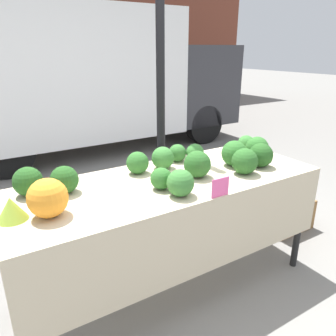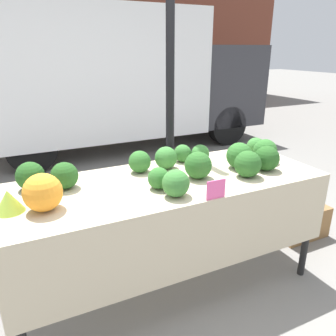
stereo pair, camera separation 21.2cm
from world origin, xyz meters
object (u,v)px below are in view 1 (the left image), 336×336
parked_truck (88,77)px  produce_crate (287,215)px  price_sign (220,187)px  orange_cauliflower (48,198)px

parked_truck → produce_crate: bearing=-80.1°
price_sign → produce_crate: (1.28, 0.47, -0.76)m
orange_cauliflower → produce_crate: 2.33m
orange_cauliflower → produce_crate: size_ratio=0.44×
parked_truck → produce_crate: size_ratio=10.39×
orange_cauliflower → price_sign: 0.94m
orange_cauliflower → price_sign: bearing=-16.9°
orange_cauliflower → price_sign: size_ratio=1.66×
produce_crate → parked_truck: bearing=99.9°
orange_cauliflower → parked_truck: bearing=68.4°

